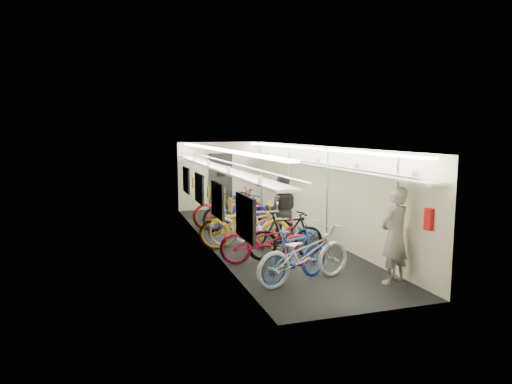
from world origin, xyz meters
TOP-DOWN VIEW (x-y plane):
  - train_car_shell at (-0.36, 0.71)m, footprint 10.00×10.00m
  - bicycle_0 at (-0.39, -3.39)m, footprint 2.16×1.20m
  - bicycle_1 at (-0.54, -3.28)m, footprint 1.72×1.04m
  - bicycle_2 at (-0.68, -2.11)m, footprint 2.09×1.38m
  - bicycle_3 at (-0.13, -1.80)m, footprint 1.79×0.53m
  - bicycle_4 at (-0.77, -0.81)m, footprint 2.31×1.51m
  - bicycle_5 at (-0.12, -0.22)m, footprint 1.65×0.64m
  - bicycle_6 at (-0.51, -0.59)m, footprint 2.29×1.38m
  - bicycle_7 at (-0.21, 1.18)m, footprint 1.80×1.06m
  - bicycle_8 at (-0.48, 1.82)m, footprint 2.21×0.90m
  - bicycle_9 at (-0.48, 1.40)m, footprint 1.92×0.85m
  - passenger_near at (1.16, -3.90)m, footprint 0.75×0.61m
  - passenger_mid at (0.23, -0.56)m, footprint 0.98×0.86m
  - backpack at (1.52, -4.45)m, footprint 0.28×0.17m

SIDE VIEW (x-z plane):
  - bicycle_5 at x=-0.12m, z-range 0.00..0.97m
  - bicycle_1 at x=-0.54m, z-range 0.00..1.00m
  - bicycle_2 at x=-0.68m, z-range 0.00..1.04m
  - bicycle_7 at x=-0.21m, z-range 0.00..1.04m
  - bicycle_3 at x=-0.13m, z-range 0.00..1.07m
  - bicycle_0 at x=-0.39m, z-range 0.00..1.08m
  - bicycle_9 at x=-0.48m, z-range 0.00..1.11m
  - bicycle_6 at x=-0.51m, z-range 0.00..1.14m
  - bicycle_8 at x=-0.48m, z-range 0.00..1.14m
  - bicycle_4 at x=-0.77m, z-range 0.00..1.15m
  - passenger_mid at x=0.23m, z-range 0.00..1.70m
  - passenger_near at x=1.16m, z-range 0.00..1.79m
  - backpack at x=1.52m, z-range 1.09..1.47m
  - train_car_shell at x=-0.36m, z-range -3.34..6.66m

